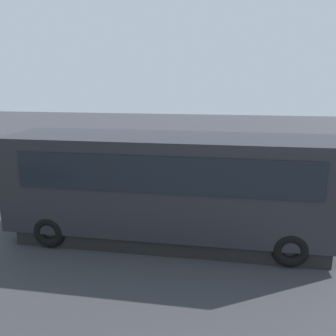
% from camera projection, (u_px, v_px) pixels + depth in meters
% --- Properties ---
extents(ground_plane, '(80.00, 80.00, 0.00)m').
position_uv_depth(ground_plane, '(167.00, 197.00, 14.91)').
color(ground_plane, '#38383D').
extents(tour_bus, '(9.75, 2.64, 3.25)m').
position_uv_depth(tour_bus, '(169.00, 189.00, 10.50)').
color(tour_bus, '#26262B').
rests_on(tour_bus, ground_plane).
extents(spectator_far_left, '(0.58, 0.34, 1.80)m').
position_uv_depth(spectator_far_left, '(203.00, 180.00, 13.55)').
color(spectator_far_left, '#473823').
rests_on(spectator_far_left, ground_plane).
extents(spectator_left, '(0.57, 0.32, 1.81)m').
position_uv_depth(spectator_left, '(178.00, 179.00, 13.64)').
color(spectator_left, black).
rests_on(spectator_left, ground_plane).
extents(spectator_centre, '(0.57, 0.39, 1.74)m').
position_uv_depth(spectator_centre, '(156.00, 179.00, 13.74)').
color(spectator_centre, '#473823').
rests_on(spectator_centre, ground_plane).
extents(spectator_right, '(0.57, 0.33, 1.74)m').
position_uv_depth(spectator_right, '(136.00, 181.00, 13.52)').
color(spectator_right, black).
rests_on(spectator_right, ground_plane).
extents(parked_motorcycle_silver, '(2.05, 0.58, 0.99)m').
position_uv_depth(parked_motorcycle_silver, '(167.00, 200.00, 13.00)').
color(parked_motorcycle_silver, black).
rests_on(parked_motorcycle_silver, ground_plane).
extents(stunt_motorcycle, '(1.76, 0.98, 1.94)m').
position_uv_depth(stunt_motorcycle, '(150.00, 156.00, 17.92)').
color(stunt_motorcycle, black).
rests_on(stunt_motorcycle, ground_plane).
extents(traffic_cone, '(0.34, 0.34, 0.63)m').
position_uv_depth(traffic_cone, '(171.00, 174.00, 17.47)').
color(traffic_cone, orange).
rests_on(traffic_cone, ground_plane).
extents(bay_line_a, '(0.28, 3.77, 0.01)m').
position_uv_depth(bay_line_a, '(252.00, 197.00, 14.87)').
color(bay_line_a, white).
rests_on(bay_line_a, ground_plane).
extents(bay_line_b, '(0.32, 4.50, 0.01)m').
position_uv_depth(bay_line_b, '(187.00, 193.00, 15.35)').
color(bay_line_b, white).
rests_on(bay_line_b, ground_plane).
extents(bay_line_c, '(0.30, 4.00, 0.01)m').
position_uv_depth(bay_line_c, '(125.00, 190.00, 15.83)').
color(bay_line_c, white).
rests_on(bay_line_c, ground_plane).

